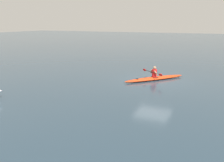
% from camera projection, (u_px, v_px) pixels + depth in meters
% --- Properties ---
extents(ground_plane, '(160.00, 160.00, 0.00)m').
position_uv_depth(ground_plane, '(154.00, 81.00, 17.46)').
color(ground_plane, '#283D4C').
extents(kayak, '(3.57, 4.25, 0.24)m').
position_uv_depth(kayak, '(155.00, 78.00, 17.65)').
color(kayak, red).
rests_on(kayak, ground).
extents(kayaker, '(1.88, 1.51, 0.76)m').
position_uv_depth(kayaker, '(154.00, 72.00, 17.52)').
color(kayaker, red).
rests_on(kayaker, kayak).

